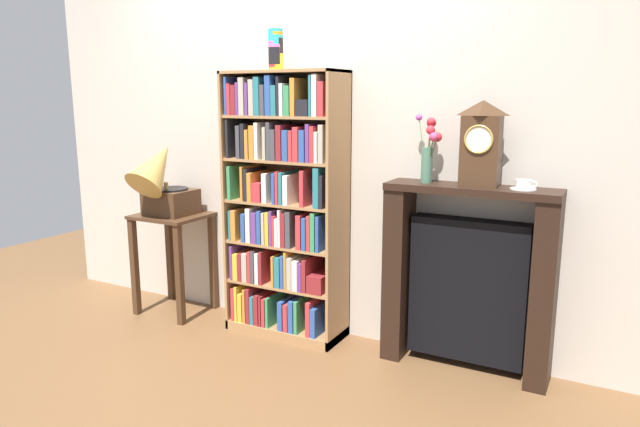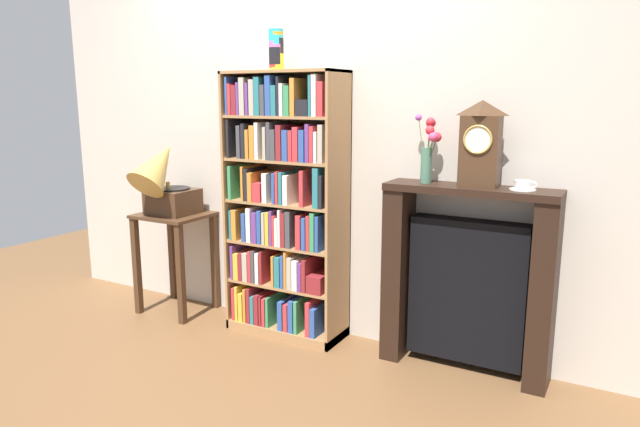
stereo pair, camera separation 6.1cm
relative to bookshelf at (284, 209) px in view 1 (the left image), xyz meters
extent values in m
cube|color=brown|center=(0.01, -0.08, -0.84)|extent=(7.47, 6.40, 0.02)
cube|color=beige|center=(0.14, 0.21, 0.47)|extent=(4.47, 0.08, 2.60)
cube|color=#A87A4C|center=(-0.37, 0.01, 0.01)|extent=(0.02, 0.31, 1.69)
cube|color=#A87A4C|center=(0.39, 0.01, 0.01)|extent=(0.02, 0.31, 1.69)
cube|color=brown|center=(0.01, 0.16, 0.01)|extent=(0.78, 0.01, 1.69)
cube|color=#A87A4C|center=(0.01, 0.01, 0.85)|extent=(0.78, 0.31, 0.02)
cube|color=#A87A4C|center=(0.01, 0.01, -0.80)|extent=(0.78, 0.31, 0.06)
cube|color=#C63338|center=(-0.33, -0.01, -0.66)|extent=(0.02, 0.25, 0.22)
cube|color=gold|center=(-0.31, -0.01, -0.66)|extent=(0.02, 0.26, 0.24)
cube|color=gold|center=(-0.27, -0.01, -0.68)|extent=(0.03, 0.26, 0.19)
cube|color=orange|center=(-0.24, -0.01, -0.66)|extent=(0.02, 0.26, 0.23)
cube|color=maroon|center=(-0.21, -0.03, -0.66)|extent=(0.03, 0.22, 0.24)
cube|color=teal|center=(-0.18, -0.01, -0.68)|extent=(0.03, 0.26, 0.19)
cube|color=maroon|center=(-0.14, -0.03, -0.67)|extent=(0.03, 0.21, 0.20)
cube|color=maroon|center=(-0.11, -0.02, -0.67)|extent=(0.02, 0.24, 0.20)
cube|color=#C63338|center=(-0.09, -0.02, -0.68)|extent=(0.02, 0.23, 0.19)
cube|color=#388E56|center=(-0.06, -0.02, -0.67)|extent=(0.02, 0.23, 0.20)
cube|color=#2D519E|center=(0.04, -0.03, -0.68)|extent=(0.03, 0.22, 0.19)
cube|color=#C63338|center=(0.08, -0.01, -0.68)|extent=(0.03, 0.25, 0.18)
cube|color=#2D519E|center=(0.12, -0.02, -0.67)|extent=(0.04, 0.23, 0.21)
cube|color=#388E56|center=(0.16, -0.03, -0.67)|extent=(0.02, 0.21, 0.21)
cube|color=#C63338|center=(0.25, -0.03, -0.66)|extent=(0.03, 0.21, 0.22)
cube|color=#2D519E|center=(0.28, 0.00, -0.68)|extent=(0.03, 0.27, 0.19)
cube|color=#A87A4C|center=(0.01, 0.01, -0.50)|extent=(0.74, 0.29, 0.02)
cube|color=#663884|center=(-0.33, -0.01, -0.37)|extent=(0.02, 0.25, 0.23)
cube|color=gold|center=(-0.30, -0.01, -0.40)|extent=(0.04, 0.26, 0.18)
cube|color=maroon|center=(-0.26, -0.02, -0.39)|extent=(0.03, 0.23, 0.19)
cube|color=#B2A893|center=(-0.23, -0.02, -0.39)|extent=(0.04, 0.23, 0.19)
cube|color=#C63338|center=(-0.19, -0.02, -0.38)|extent=(0.02, 0.24, 0.21)
cube|color=#424247|center=(-0.16, -0.03, -0.38)|extent=(0.03, 0.22, 0.21)
cube|color=white|center=(-0.13, -0.02, -0.39)|extent=(0.03, 0.24, 0.20)
cube|color=maroon|center=(-0.10, -0.03, -0.38)|extent=(0.02, 0.21, 0.22)
cube|color=orange|center=(-0.01, -0.02, -0.39)|extent=(0.02, 0.24, 0.20)
cube|color=teal|center=(0.02, -0.02, -0.39)|extent=(0.04, 0.23, 0.20)
cube|color=#2D519E|center=(0.06, -0.01, -0.38)|extent=(0.02, 0.25, 0.21)
cube|color=orange|center=(0.09, -0.02, -0.37)|extent=(0.02, 0.23, 0.24)
cube|color=#B2A893|center=(0.11, -0.02, -0.38)|extent=(0.03, 0.23, 0.21)
cube|color=white|center=(0.15, -0.03, -0.39)|extent=(0.04, 0.22, 0.19)
cube|color=#663884|center=(0.19, -0.03, -0.40)|extent=(0.02, 0.21, 0.18)
cube|color=maroon|center=(0.22, -0.02, -0.39)|extent=(0.03, 0.24, 0.21)
cube|color=maroon|center=(0.29, -0.04, -0.43)|extent=(0.10, 0.19, 0.11)
cube|color=#A87A4C|center=(0.01, 0.01, -0.23)|extent=(0.74, 0.29, 0.02)
cube|color=teal|center=(-0.33, -0.02, -0.12)|extent=(0.02, 0.23, 0.20)
cube|color=orange|center=(-0.31, -0.02, -0.12)|extent=(0.04, 0.24, 0.20)
cube|color=#2D519E|center=(-0.23, -0.02, -0.13)|extent=(0.03, 0.23, 0.18)
cube|color=white|center=(-0.19, -0.03, -0.11)|extent=(0.03, 0.22, 0.22)
cube|color=#663884|center=(-0.15, -0.03, -0.12)|extent=(0.04, 0.22, 0.20)
cube|color=#2D519E|center=(-0.11, -0.01, -0.11)|extent=(0.03, 0.25, 0.21)
cube|color=#B2A893|center=(-0.07, -0.03, -0.12)|extent=(0.02, 0.21, 0.21)
cube|color=gold|center=(-0.05, -0.01, -0.11)|extent=(0.03, 0.26, 0.21)
cube|color=#663884|center=(-0.02, -0.02, -0.11)|extent=(0.02, 0.24, 0.22)
cube|color=#C63338|center=(0.00, -0.03, -0.12)|extent=(0.02, 0.22, 0.19)
cube|color=white|center=(0.02, -0.01, -0.13)|extent=(0.02, 0.26, 0.18)
cube|color=white|center=(0.05, -0.03, -0.10)|extent=(0.02, 0.22, 0.23)
cube|color=maroon|center=(0.07, -0.01, -0.11)|extent=(0.03, 0.26, 0.22)
cube|color=#424247|center=(0.11, -0.02, -0.10)|extent=(0.03, 0.23, 0.23)
cube|color=#C63338|center=(0.18, -0.01, -0.11)|extent=(0.03, 0.26, 0.21)
cube|color=#2D519E|center=(0.22, -0.01, -0.12)|extent=(0.03, 0.26, 0.20)
cube|color=#C63338|center=(0.25, -0.03, -0.11)|extent=(0.02, 0.22, 0.22)
cube|color=#388E56|center=(0.28, -0.02, -0.10)|extent=(0.03, 0.23, 0.24)
cube|color=#2D519E|center=(0.31, -0.02, -0.11)|extent=(0.02, 0.24, 0.22)
cube|color=#A87A4C|center=(0.01, 0.01, 0.04)|extent=(0.74, 0.29, 0.02)
cube|color=#388E56|center=(-0.33, -0.03, 0.16)|extent=(0.02, 0.22, 0.22)
cube|color=orange|center=(-0.23, -0.01, 0.16)|extent=(0.02, 0.26, 0.22)
cube|color=black|center=(-0.20, -0.02, 0.15)|extent=(0.02, 0.23, 0.20)
cube|color=orange|center=(-0.17, -0.03, 0.14)|extent=(0.03, 0.21, 0.18)
cube|color=#C63338|center=(-0.12, -0.03, 0.11)|extent=(0.06, 0.22, 0.12)
cube|color=white|center=(-0.06, -0.01, 0.14)|extent=(0.03, 0.26, 0.18)
cube|color=#2D519E|center=(0.01, 0.00, 0.15)|extent=(0.02, 0.27, 0.19)
cube|color=#C63338|center=(0.03, -0.03, 0.15)|extent=(0.02, 0.21, 0.20)
cube|color=teal|center=(0.06, -0.03, 0.15)|extent=(0.02, 0.21, 0.20)
cube|color=white|center=(0.09, -0.03, 0.14)|extent=(0.03, 0.22, 0.18)
cube|color=#C63338|center=(0.21, -0.03, 0.16)|extent=(0.03, 0.22, 0.22)
cube|color=teal|center=(0.31, -0.02, 0.17)|extent=(0.04, 0.23, 0.24)
cube|color=black|center=(0.34, -0.02, 0.15)|extent=(0.02, 0.23, 0.20)
cube|color=#A87A4C|center=(0.01, 0.01, 0.31)|extent=(0.74, 0.29, 0.02)
cube|color=black|center=(-0.33, -0.01, 0.44)|extent=(0.02, 0.25, 0.24)
cube|color=#424247|center=(-0.25, -0.01, 0.42)|extent=(0.03, 0.25, 0.21)
cube|color=black|center=(-0.22, -0.02, 0.43)|extent=(0.03, 0.23, 0.22)
cube|color=orange|center=(-0.18, -0.01, 0.41)|extent=(0.03, 0.26, 0.18)
cube|color=orange|center=(-0.15, -0.03, 0.42)|extent=(0.04, 0.21, 0.21)
cube|color=white|center=(-0.11, -0.01, 0.43)|extent=(0.02, 0.26, 0.23)
cube|color=#B2A893|center=(-0.05, -0.01, 0.42)|extent=(0.02, 0.26, 0.20)
cube|color=#424247|center=(-0.02, -0.02, 0.44)|extent=(0.02, 0.24, 0.23)
cube|color=#424247|center=(0.01, 0.00, 0.41)|extent=(0.04, 0.27, 0.19)
cube|color=maroon|center=(0.05, -0.01, 0.43)|extent=(0.04, 0.26, 0.21)
cube|color=#2D519E|center=(0.09, -0.01, 0.41)|extent=(0.04, 0.25, 0.19)
cube|color=#C63338|center=(0.13, -0.01, 0.41)|extent=(0.03, 0.26, 0.18)
cube|color=#C63338|center=(0.17, -0.01, 0.42)|extent=(0.04, 0.25, 0.21)
cube|color=#2D519E|center=(0.21, -0.03, 0.42)|extent=(0.04, 0.21, 0.19)
cube|color=#663884|center=(0.25, -0.02, 0.43)|extent=(0.02, 0.23, 0.23)
cube|color=#C63338|center=(0.28, -0.01, 0.43)|extent=(0.03, 0.25, 0.21)
cube|color=white|center=(0.30, -0.01, 0.41)|extent=(0.02, 0.25, 0.18)
cube|color=#B2A893|center=(0.34, -0.02, 0.43)|extent=(0.03, 0.23, 0.22)
cube|color=#A87A4C|center=(0.01, 0.01, 0.58)|extent=(0.74, 0.29, 0.02)
cube|color=#2D519E|center=(-0.33, -0.03, 0.71)|extent=(0.02, 0.21, 0.23)
cube|color=#C63338|center=(-0.31, -0.01, 0.69)|extent=(0.02, 0.25, 0.19)
cube|color=maroon|center=(-0.28, -0.01, 0.68)|extent=(0.04, 0.25, 0.18)
cube|color=#663884|center=(-0.25, -0.03, 0.69)|extent=(0.02, 0.21, 0.20)
cube|color=#B2A893|center=(-0.21, -0.03, 0.70)|extent=(0.04, 0.22, 0.23)
cube|color=#663884|center=(-0.18, -0.01, 0.69)|extent=(0.02, 0.26, 0.20)
cube|color=#B2A893|center=(-0.14, -0.03, 0.70)|extent=(0.04, 0.22, 0.22)
cube|color=teal|center=(-0.10, -0.02, 0.70)|extent=(0.04, 0.23, 0.23)
cube|color=#424247|center=(-0.06, -0.01, 0.68)|extent=(0.03, 0.26, 0.18)
cube|color=#2D519E|center=(-0.02, -0.03, 0.71)|extent=(0.04, 0.22, 0.24)
cube|color=teal|center=(0.02, -0.01, 0.68)|extent=(0.04, 0.26, 0.18)
cube|color=black|center=(0.05, -0.02, 0.70)|extent=(0.02, 0.23, 0.23)
cube|color=white|center=(0.07, -0.03, 0.68)|extent=(0.02, 0.22, 0.19)
cube|color=#388E56|center=(0.11, -0.02, 0.68)|extent=(0.04, 0.23, 0.18)
cube|color=orange|center=(0.15, -0.01, 0.70)|extent=(0.03, 0.25, 0.22)
cube|color=black|center=(0.21, -0.03, 0.64)|extent=(0.08, 0.21, 0.10)
cube|color=teal|center=(0.27, -0.01, 0.71)|extent=(0.02, 0.25, 0.23)
cube|color=white|center=(0.30, 0.00, 0.71)|extent=(0.03, 0.27, 0.24)
cube|color=#C63338|center=(0.34, -0.01, 0.69)|extent=(0.04, 0.25, 0.20)
cylinder|color=yellow|center=(-0.04, 0.00, 0.91)|extent=(0.09, 0.09, 0.10)
cylinder|color=red|center=(-0.04, 0.00, 0.93)|extent=(0.09, 0.09, 0.10)
cylinder|color=black|center=(-0.04, 0.00, 0.95)|extent=(0.09, 0.09, 0.10)
cylinder|color=pink|center=(-0.04, 0.00, 0.96)|extent=(0.09, 0.09, 0.10)
cylinder|color=pink|center=(-0.04, 0.00, 0.98)|extent=(0.09, 0.09, 0.10)
cylinder|color=black|center=(-0.04, 0.00, 1.00)|extent=(0.09, 0.09, 0.10)
cylinder|color=#28B2B7|center=(-0.04, 0.00, 1.02)|extent=(0.09, 0.09, 0.10)
cylinder|color=orange|center=(-0.04, 0.00, 1.04)|extent=(0.09, 0.09, 0.10)
cylinder|color=#28B2B7|center=(-0.04, 0.00, 1.05)|extent=(0.09, 0.09, 0.10)
cube|color=#472D1C|center=(-0.90, -0.05, -0.12)|extent=(0.48, 0.42, 0.02)
cube|color=#472D1C|center=(-1.11, -0.23, -0.48)|extent=(0.04, 0.04, 0.70)
cube|color=#472D1C|center=(-0.70, -0.23, -0.48)|extent=(0.04, 0.04, 0.70)
cube|color=#472D1C|center=(-1.11, 0.13, -0.48)|extent=(0.04, 0.04, 0.70)
cube|color=#472D1C|center=(-0.70, 0.13, -0.48)|extent=(0.04, 0.04, 0.70)
cube|color=#472D1C|center=(-0.90, -0.05, -0.03)|extent=(0.31, 0.29, 0.17)
cylinder|color=black|center=(-0.90, -0.05, 0.07)|extent=(0.24, 0.24, 0.01)
cylinder|color=#B79347|center=(-0.90, -0.09, 0.09)|extent=(0.03, 0.03, 0.06)
cone|color=#B79347|center=(-0.90, -0.18, 0.25)|extent=(0.27, 0.44, 0.44)
cube|color=black|center=(1.18, 0.04, 0.21)|extent=(0.93, 0.25, 0.04)
cube|color=black|center=(0.77, 0.04, -0.32)|extent=(0.12, 0.23, 1.02)
cube|color=black|center=(1.58, 0.04, -0.32)|extent=(0.12, 0.23, 1.02)
cube|color=black|center=(1.18, 0.08, -0.37)|extent=(0.65, 0.13, 0.82)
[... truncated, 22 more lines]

